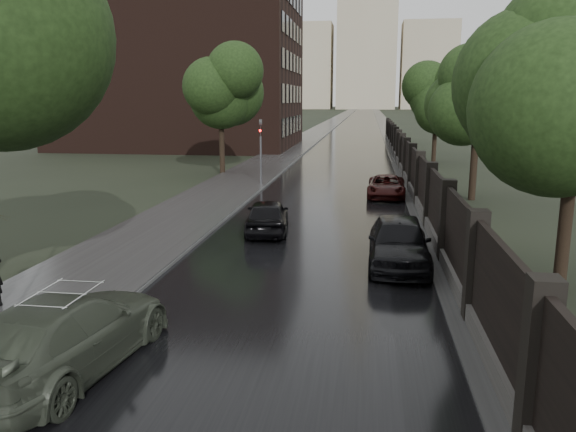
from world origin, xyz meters
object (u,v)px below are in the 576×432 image
Objects in this scene: traffic_light at (261,147)px; car_right_far at (386,186)px; tree_left_far at (221,98)px; tree_right_b at (478,104)px; tree_right_c at (437,102)px; volga_sedan at (66,334)px; car_right_near at (399,242)px; hatchback_left at (267,216)px.

traffic_light is 0.94× the size of car_right_far.
tree_left_far is 6.84m from traffic_light.
tree_right_b is 18.00m from tree_right_c.
car_right_near is at bearing -123.84° from volga_sedan.
tree_right_b is 1.75× the size of traffic_light.
tree_left_far is 1.05× the size of tree_right_b.
tree_left_far is 23.88m from car_right_near.
traffic_light is 23.76m from volga_sedan.
tree_right_b is 1.32× the size of volga_sedan.
traffic_light reaches higher than car_right_far.
tree_right_b is at bearing -143.22° from hatchback_left.
hatchback_left is 0.86× the size of car_right_near.
tree_left_far is 1.74× the size of car_right_far.
tree_right_c is 19.26m from traffic_light.
car_right_near is (6.68, 8.01, 0.02)m from volga_sedan.
car_right_near is at bearing -87.98° from car_right_far.
car_right_far is at bearing -103.93° from tree_right_c.
car_right_near is at bearing -64.79° from traffic_light.
tree_right_c is 31.28m from car_right_near.
tree_right_b is 1.65× the size of car_right_far.
tree_right_c is (15.50, 10.00, -0.29)m from tree_left_far.
traffic_light is at bearing 161.22° from car_right_far.
car_right_far is at bearing -101.77° from volga_sedan.
car_right_near is (11.08, -20.68, -4.45)m from tree_left_far.
traffic_light is (-11.80, 2.99, -2.55)m from tree_right_b.
volga_sedan is (0.70, -23.69, -1.63)m from traffic_light.
tree_left_far is 1.85× the size of traffic_light.
tree_right_c is 28.72m from hatchback_left.
car_right_near reaches higher than hatchback_left.
tree_left_far is at bearing 126.47° from traffic_light.
tree_left_far reaches higher than tree_right_c.
car_right_near is 12.87m from car_right_far.
tree_right_c reaches higher than car_right_far.
hatchback_left is 6.22m from car_right_near.
car_right_far is at bearing 177.57° from tree_right_b.
tree_right_b is at bearing -27.30° from tree_left_far.
tree_right_b reaches higher than car_right_near.
volga_sedan is at bearing 74.62° from hatchback_left.
tree_left_far is 18.51m from hatchback_left.
car_right_far is at bearing -20.82° from traffic_light.
traffic_light reaches higher than car_right_near.
car_right_far is (6.68, 20.88, -0.18)m from volga_sedan.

